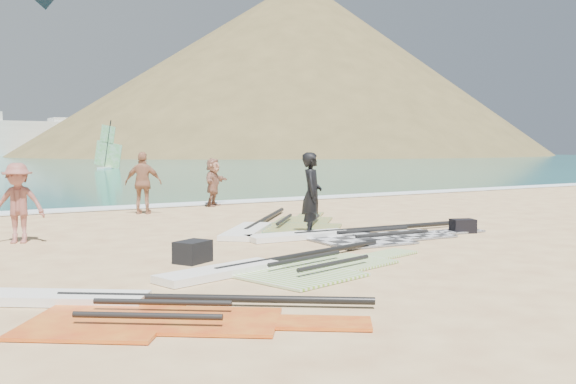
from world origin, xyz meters
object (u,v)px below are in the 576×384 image
rig_orange (278,226)px  person_wetsuit (312,194)px  rig_green (285,268)px  beachgoer_right (213,182)px  beachgoer_back (143,183)px  gear_bag_far (463,226)px  beachgoer_mid (18,203)px  rig_grey (354,236)px  gear_bag_near (193,252)px  rig_red (130,309)px

rig_orange → person_wetsuit: bearing=-142.4°
rig_green → beachgoer_right: bearing=56.1°
person_wetsuit → beachgoer_back: bearing=51.1°
rig_green → beachgoer_right: beachgoer_right is taller
gear_bag_far → beachgoer_right: bearing=101.9°
rig_green → beachgoer_mid: beachgoer_mid is taller
gear_bag_far → beachgoer_right: beachgoer_right is taller
rig_grey → beachgoer_right: bearing=88.9°
rig_grey → gear_bag_near: 4.51m
rig_red → beachgoer_back: bearing=106.0°
rig_grey → rig_orange: rig_orange is taller
rig_orange → rig_red: bearing=177.7°
rig_orange → rig_green: bearing=-168.8°
gear_bag_far → person_wetsuit: size_ratio=0.28×
rig_red → beachgoer_mid: bearing=127.5°
gear_bag_near → gear_bag_far: gear_bag_near is taller
beachgoer_mid → beachgoer_right: (7.36, 5.70, -0.02)m
gear_bag_far → rig_grey: bearing=165.3°
gear_bag_far → beachgoer_mid: bearing=157.2°
rig_green → gear_bag_far: gear_bag_far is taller
rig_grey → beachgoer_mid: size_ratio=3.39×
rig_orange → beachgoer_mid: bearing=124.7°
rig_red → rig_orange: bearing=82.8°
beachgoer_mid → rig_orange: bearing=18.9°
beachgoer_mid → gear_bag_far: bearing=2.7°
rig_green → gear_bag_near: (-1.00, 1.51, 0.15)m
rig_green → beachgoer_right: 12.13m
person_wetsuit → beachgoer_back: size_ratio=1.01×
rig_green → rig_orange: (2.89, 4.98, 0.00)m
rig_red → beachgoer_mid: (-0.13, 6.99, 0.82)m
gear_bag_near → beachgoer_back: beachgoer_back is taller
beachgoer_mid → gear_bag_near: bearing=-36.5°
rig_green → beachgoer_mid: (-3.23, 5.68, 0.82)m
rig_green → rig_red: bearing=-171.0°
gear_bag_far → beachgoer_back: 9.77m
rig_grey → beachgoer_back: bearing=110.2°
gear_bag_near → beachgoer_back: 8.87m
rig_grey → rig_red: size_ratio=1.34×
beachgoer_right → rig_grey: bearing=-137.7°
gear_bag_near → beachgoer_right: bearing=62.5°
rig_grey → beachgoer_back: 8.00m
gear_bag_near → beachgoer_mid: bearing=118.0°
rig_red → person_wetsuit: (5.87, 4.57, 0.93)m
rig_green → person_wetsuit: 4.38m
gear_bag_near → person_wetsuit: 4.24m
rig_grey → rig_red: rig_grey is taller
gear_bag_near → gear_bag_far: size_ratio=1.12×
gear_bag_far → beachgoer_back: bearing=121.1°
beachgoer_right → gear_bag_near: bearing=-160.5°
gear_bag_near → beachgoer_back: bearing=76.0°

